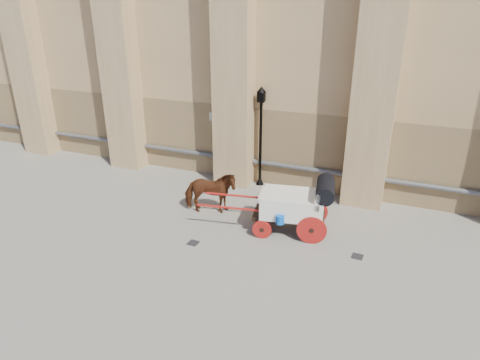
% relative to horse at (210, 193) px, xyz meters
% --- Properties ---
extents(ground, '(90.00, 90.00, 0.00)m').
position_rel_horse_xyz_m(ground, '(0.74, -0.87, -0.76)').
color(ground, gray).
rests_on(ground, ground).
extents(horse, '(1.97, 1.36, 1.52)m').
position_rel_horse_xyz_m(horse, '(0.00, 0.00, 0.00)').
color(horse, '#5C2A13').
rests_on(horse, ground).
extents(carriage, '(4.32, 1.85, 1.83)m').
position_rel_horse_xyz_m(carriage, '(3.08, -0.15, 0.23)').
color(carriage, black).
rests_on(carriage, ground).
extents(street_lamp, '(0.36, 0.36, 3.89)m').
position_rel_horse_xyz_m(street_lamp, '(0.76, 2.93, 1.32)').
color(street_lamp, black).
rests_on(street_lamp, ground).
extents(drain_grate_near, '(0.34, 0.34, 0.01)m').
position_rel_horse_xyz_m(drain_grate_near, '(0.38, -2.01, -0.75)').
color(drain_grate_near, black).
rests_on(drain_grate_near, ground).
extents(drain_grate_far, '(0.34, 0.34, 0.01)m').
position_rel_horse_xyz_m(drain_grate_far, '(5.11, -0.88, -0.75)').
color(drain_grate_far, black).
rests_on(drain_grate_far, ground).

